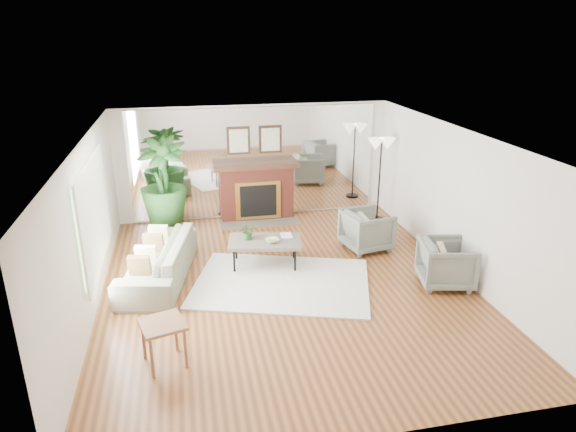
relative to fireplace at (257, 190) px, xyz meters
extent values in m
plane|color=brown|center=(0.00, -3.26, -0.66)|extent=(7.00, 7.00, 0.00)
cube|color=white|center=(-2.99, -3.26, 0.59)|extent=(0.02, 7.00, 2.50)
cube|color=white|center=(2.99, -3.26, 0.59)|extent=(0.02, 7.00, 2.50)
cube|color=white|center=(0.00, 0.23, 0.59)|extent=(6.00, 0.02, 2.50)
cube|color=silver|center=(0.00, 0.21, 0.59)|extent=(5.40, 0.04, 2.40)
cube|color=#B2E09E|center=(-2.96, -2.86, 0.69)|extent=(0.04, 2.40, 1.50)
cube|color=maroon|center=(0.00, 0.02, -0.06)|extent=(1.60, 0.40, 1.20)
cube|color=gold|center=(0.00, -0.19, -0.18)|extent=(1.00, 0.04, 0.85)
cube|color=black|center=(0.00, -0.21, -0.18)|extent=(0.80, 0.04, 0.70)
cube|color=#60564B|center=(0.00, -0.33, -0.64)|extent=(1.70, 0.55, 0.03)
cube|color=#462516|center=(0.00, 0.00, 0.56)|extent=(1.85, 0.46, 0.10)
cube|color=black|center=(-0.35, 0.17, 1.09)|extent=(0.50, 0.04, 0.60)
cube|color=black|center=(0.35, 0.17, 1.09)|extent=(0.50, 0.04, 0.60)
cube|color=silver|center=(-0.07, -3.19, -0.64)|extent=(3.38, 2.85, 0.03)
cube|color=#60564B|center=(-0.23, -2.46, -0.18)|extent=(1.39, 0.96, 0.06)
cylinder|color=black|center=(-0.80, -2.63, -0.44)|extent=(0.04, 0.04, 0.45)
cylinder|color=black|center=(0.24, -2.82, -0.44)|extent=(0.04, 0.04, 0.45)
cylinder|color=black|center=(-0.71, -2.11, -0.44)|extent=(0.04, 0.04, 0.45)
cylinder|color=black|center=(0.34, -2.29, -0.44)|extent=(0.04, 0.04, 0.45)
imported|color=slate|center=(-2.09, -2.58, -0.31)|extent=(1.38, 2.50, 0.69)
imported|color=slate|center=(1.82, -2.09, -0.27)|extent=(0.99, 0.97, 0.77)
imported|color=slate|center=(2.60, -3.77, -0.27)|extent=(1.01, 0.99, 0.77)
cube|color=#975F3C|center=(-1.95, -5.01, -0.08)|extent=(0.65, 0.65, 0.04)
cylinder|color=#975F3C|center=(-2.09, -5.27, -0.37)|extent=(0.04, 0.04, 0.57)
cylinder|color=#975F3C|center=(-1.69, -5.16, -0.37)|extent=(0.04, 0.04, 0.57)
cylinder|color=#975F3C|center=(-2.21, -4.87, -0.37)|extent=(0.04, 0.04, 0.57)
cylinder|color=#975F3C|center=(-1.81, -4.75, -0.37)|extent=(0.04, 0.04, 0.57)
cylinder|color=black|center=(-1.98, -0.53, -0.45)|extent=(0.59, 0.59, 0.42)
imported|color=#295B21|center=(-1.98, -0.53, 0.50)|extent=(1.14, 1.14, 1.73)
cylinder|color=black|center=(2.60, -0.67, -0.64)|extent=(0.31, 0.31, 0.04)
cylinder|color=black|center=(2.60, -0.67, 0.23)|extent=(0.03, 0.03, 1.78)
cone|color=white|center=(2.46, -0.67, 1.07)|extent=(0.33, 0.33, 0.24)
cone|color=white|center=(2.73, -0.67, 1.07)|extent=(0.33, 0.33, 0.24)
imported|color=#295B21|center=(-0.51, -2.35, 0.00)|extent=(0.33, 0.31, 0.31)
imported|color=#975F3C|center=(-0.13, -2.58, -0.12)|extent=(0.25, 0.25, 0.06)
imported|color=#975F3C|center=(0.08, -2.37, -0.14)|extent=(0.21, 0.28, 0.02)
camera|label=1|loc=(-1.55, -10.75, 3.42)|focal=32.00mm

